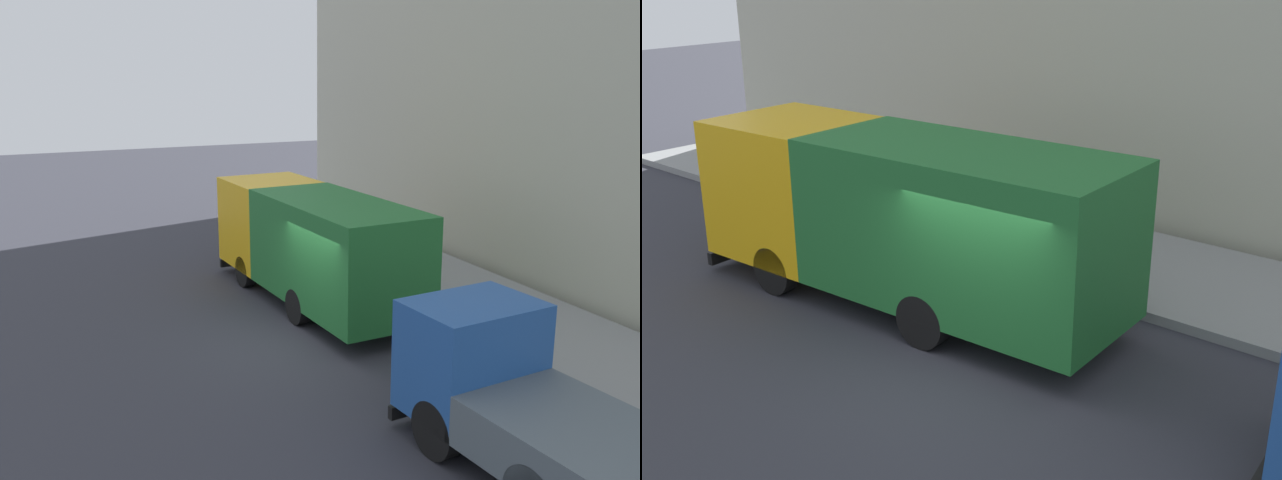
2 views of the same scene
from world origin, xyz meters
TOP-DOWN VIEW (x-y plane):
  - ground at (0.00, 0.00)m, footprint 80.00×80.00m
  - sidewalk at (4.83, 0.00)m, footprint 3.67×30.00m
  - large_utility_truck at (1.00, 2.33)m, footprint 2.75×7.95m
  - pedestrian_walking at (4.51, 4.43)m, footprint 0.49×0.49m
  - traffic_cone_orange at (3.90, 6.11)m, footprint 0.48×0.48m

SIDE VIEW (x-z plane):
  - ground at x=0.00m, z-range 0.00..0.00m
  - sidewalk at x=4.83m, z-range 0.00..0.17m
  - traffic_cone_orange at x=3.90m, z-range 0.17..0.86m
  - pedestrian_walking at x=4.51m, z-range 0.21..1.90m
  - large_utility_truck at x=1.00m, z-range 0.19..3.09m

